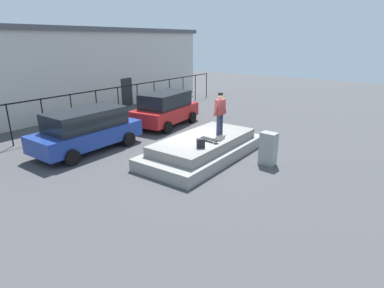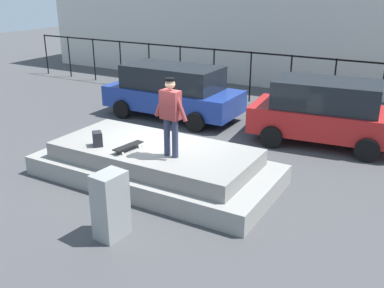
{
  "view_description": "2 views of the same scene",
  "coord_description": "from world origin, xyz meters",
  "px_view_note": "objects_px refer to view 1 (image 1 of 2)",
  "views": [
    {
      "loc": [
        -10.29,
        -7.3,
        4.71
      ],
      "look_at": [
        0.3,
        0.44,
        0.32
      ],
      "focal_mm": 29.64,
      "sensor_mm": 36.0,
      "label": 1
    },
    {
      "loc": [
        5.65,
        -8.29,
        4.52
      ],
      "look_at": [
        0.65,
        0.4,
        0.76
      ],
      "focal_mm": 40.93,
      "sensor_mm": 36.0,
      "label": 2
    }
  ],
  "objects_px": {
    "car_red_hatchback_mid": "(166,108)",
    "utility_box": "(268,149)",
    "skateboard": "(210,139)",
    "car_blue_hatchback_near": "(87,129)",
    "backpack": "(201,143)",
    "skateboarder": "(220,111)"
  },
  "relations": [
    {
      "from": "skateboard",
      "to": "car_blue_hatchback_near",
      "type": "relative_size",
      "value": 0.18
    },
    {
      "from": "backpack",
      "to": "car_blue_hatchback_near",
      "type": "height_order",
      "value": "car_blue_hatchback_near"
    },
    {
      "from": "skateboarder",
      "to": "car_red_hatchback_mid",
      "type": "distance_m",
      "value": 5.4
    },
    {
      "from": "skateboard",
      "to": "car_red_hatchback_mid",
      "type": "relative_size",
      "value": 0.19
    },
    {
      "from": "skateboard",
      "to": "car_blue_hatchback_near",
      "type": "height_order",
      "value": "car_blue_hatchback_near"
    },
    {
      "from": "skateboard",
      "to": "backpack",
      "type": "relative_size",
      "value": 2.43
    },
    {
      "from": "car_blue_hatchback_near",
      "to": "utility_box",
      "type": "height_order",
      "value": "car_blue_hatchback_near"
    },
    {
      "from": "backpack",
      "to": "car_blue_hatchback_near",
      "type": "bearing_deg",
      "value": 143.44
    },
    {
      "from": "skateboarder",
      "to": "skateboard",
      "type": "bearing_deg",
      "value": -169.25
    },
    {
      "from": "backpack",
      "to": "car_red_hatchback_mid",
      "type": "relative_size",
      "value": 0.08
    },
    {
      "from": "skateboard",
      "to": "utility_box",
      "type": "relative_size",
      "value": 0.65
    },
    {
      "from": "car_blue_hatchback_near",
      "to": "car_red_hatchback_mid",
      "type": "height_order",
      "value": "car_red_hatchback_mid"
    },
    {
      "from": "car_red_hatchback_mid",
      "to": "utility_box",
      "type": "bearing_deg",
      "value": -106.73
    },
    {
      "from": "backpack",
      "to": "utility_box",
      "type": "relative_size",
      "value": 0.27
    },
    {
      "from": "skateboard",
      "to": "utility_box",
      "type": "distance_m",
      "value": 2.29
    },
    {
      "from": "car_blue_hatchback_near",
      "to": "car_red_hatchback_mid",
      "type": "bearing_deg",
      "value": -0.11
    },
    {
      "from": "skateboarder",
      "to": "skateboard",
      "type": "distance_m",
      "value": 1.41
    },
    {
      "from": "skateboard",
      "to": "utility_box",
      "type": "xyz_separation_m",
      "value": [
        1.11,
        -1.98,
        -0.3
      ]
    },
    {
      "from": "skateboarder",
      "to": "car_blue_hatchback_near",
      "type": "bearing_deg",
      "value": 121.94
    },
    {
      "from": "skateboard",
      "to": "car_blue_hatchback_near",
      "type": "distance_m",
      "value": 5.45
    },
    {
      "from": "car_red_hatchback_mid",
      "to": "utility_box",
      "type": "distance_m",
      "value": 7.36
    },
    {
      "from": "car_blue_hatchback_near",
      "to": "car_red_hatchback_mid",
      "type": "xyz_separation_m",
      "value": [
        5.21,
        -0.01,
        0.02
      ]
    }
  ]
}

